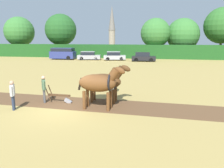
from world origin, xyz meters
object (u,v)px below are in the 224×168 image
tree_far_left (19,32)px  tree_center_right (222,26)px  parked_car_center (143,57)px  tree_center (183,35)px  church_spire (112,27)px  draft_horse_lead_left (99,83)px  farmer_onlooker_left (13,93)px  farmer_at_plow (44,87)px  draft_horse_lead_right (105,81)px  parked_van (63,53)px  tree_left (61,30)px  plow (61,97)px  parked_car_left (89,56)px  tree_center_left (155,33)px  farmer_beside_team (114,81)px  parked_car_center_left (114,56)px

tree_far_left → tree_center_right: size_ratio=0.89×
parked_car_center → tree_center: bearing=48.1°
tree_center_right → church_spire: church_spire is taller
draft_horse_lead_left → farmer_onlooker_left: draft_horse_lead_left is taller
farmer_at_plow → tree_far_left: bearing=92.9°
tree_far_left → draft_horse_lead_right: (27.76, -34.62, -4.05)m
parked_van → farmer_onlooker_left: bearing=-72.3°
tree_left → farmer_onlooker_left: 39.39m
tree_center → parked_van: bearing=-159.0°
tree_center_right → church_spire: bearing=138.9°
plow → parked_car_left: parked_car_left is taller
tree_center_left → church_spire: church_spire is taller
tree_center_right → farmer_at_plow: 41.30m
draft_horse_lead_right → parked_car_center: 25.29m
tree_left → plow: tree_left is taller
draft_horse_lead_left → plow: (-2.63, 0.80, -1.16)m
tree_center → parked_car_left: tree_center is taller
tree_far_left → parked_car_center: tree_far_left is taller
tree_far_left → draft_horse_lead_left: size_ratio=3.16×
farmer_onlooker_left → farmer_beside_team: bearing=16.8°
parked_car_center_left → plow: bearing=-96.7°
tree_center → draft_horse_lead_left: tree_center is taller
tree_center_left → farmer_beside_team: tree_center_left is taller
tree_left → farmer_onlooker_left: tree_left is taller
draft_horse_lead_right → parked_car_center_left: size_ratio=0.70×
tree_left → tree_center_right: (33.85, 0.34, 0.62)m
parked_car_left → farmer_beside_team: bearing=-78.4°
tree_left → parked_car_center_left: bearing=-31.4°
farmer_at_plow → parked_car_left: (-4.92, 26.81, -0.24)m
draft_horse_lead_right → parked_car_center: draft_horse_lead_right is taller
tree_center → plow: 37.56m
farmer_onlooker_left → parked_car_left: farmer_onlooker_left is taller
farmer_onlooker_left → parked_car_center_left: (0.82, 28.69, -0.21)m
tree_center → draft_horse_lead_right: tree_center is taller
tree_far_left → church_spire: 29.40m
tree_left → parked_van: size_ratio=1.99×
farmer_onlooker_left → parked_car_center_left: farmer_onlooker_left is taller
draft_horse_lead_right → plow: 2.94m
parked_car_center → parked_van: bearing=172.5°
tree_far_left → tree_center: (36.69, 0.31, -0.77)m
draft_horse_lead_right → parked_van: draft_horse_lead_right is taller
farmer_onlooker_left → parked_car_center_left: bearing=62.3°
tree_center_right → draft_horse_lead_right: size_ratio=3.43×
tree_center → parked_car_center_left: size_ratio=1.92×
tree_center_left → plow: tree_center_left is taller
tree_center_left → tree_far_left: bearing=176.9°
tree_center_left → tree_center_right: (13.02, 2.02, 1.44)m
tree_center → plow: size_ratio=4.70×
tree_left → church_spire: church_spire is taller
church_spire → farmer_beside_team: bearing=-79.6°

